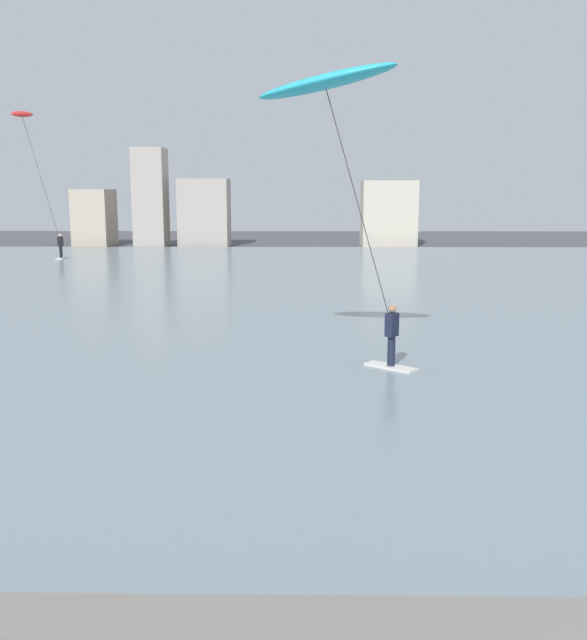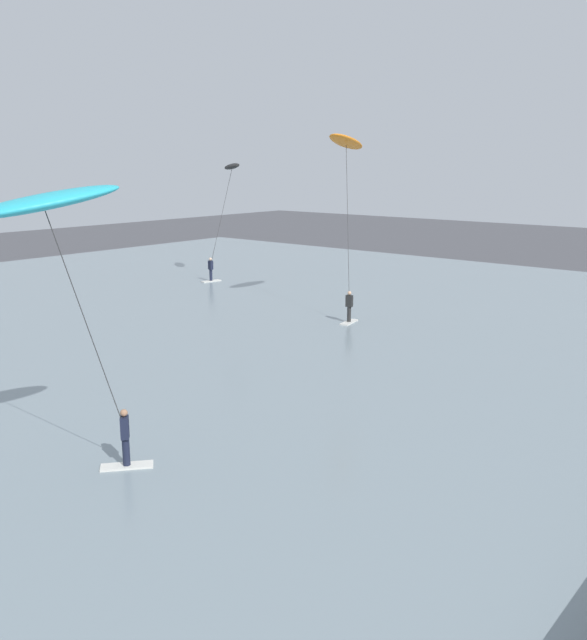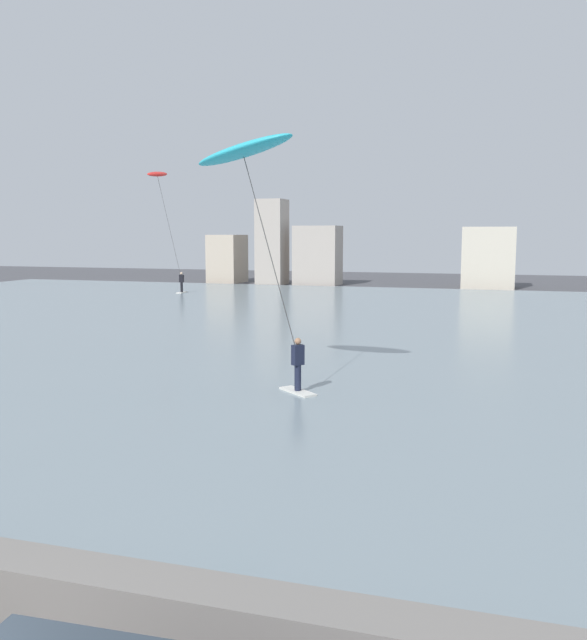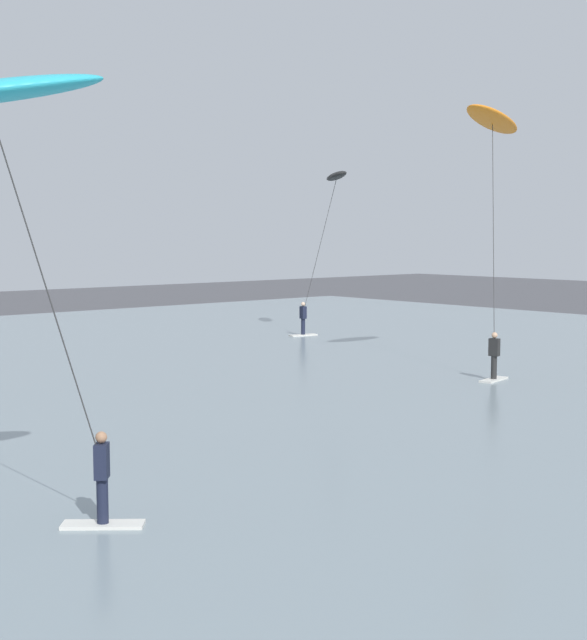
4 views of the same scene
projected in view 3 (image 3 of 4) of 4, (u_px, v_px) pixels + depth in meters
name	position (u px, v px, depth m)	size (l,w,h in m)	color
seawall_barrier	(77.00, 607.00, 7.82)	(60.00, 0.70, 1.03)	slate
water_bay	(400.00, 331.00, 33.21)	(84.00, 52.00, 0.10)	gray
far_shore_buildings	(342.00, 254.00, 62.40)	(28.35, 4.61, 7.98)	#B7A893
kitesurfer_red	(161.00, 190.00, 53.92)	(3.15, 2.73, 9.81)	silver
kitesurfer_cyan	(248.00, 167.00, 19.89)	(4.31, 2.31, 7.67)	silver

